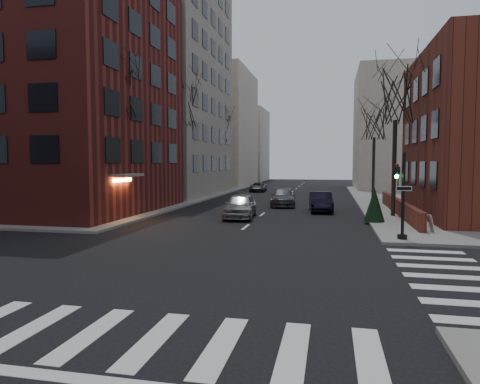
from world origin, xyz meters
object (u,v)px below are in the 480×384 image
Objects in this scene: streetlamp_far at (229,158)px; sandwich_board at (427,223)px; tree_right_a at (396,96)px; streetlamp_near at (173,156)px; car_lane_gray at (283,197)px; tree_left_a at (118,88)px; car_lane_silver at (240,206)px; traffic_signal at (402,201)px; parked_sedan at (321,202)px; evergreen_shrub at (374,205)px; tree_left_b at (182,105)px; tree_left_c at (220,127)px; tree_right_b at (374,122)px; car_lane_far at (258,187)px.

streetlamp_far reaches higher than sandwich_board.
tree_right_a reaches higher than streetlamp_near.
tree_left_a is at bearing -138.65° from car_lane_gray.
car_lane_gray is (-8.00, 6.17, -7.30)m from tree_right_a.
tree_right_a reaches higher than car_lane_silver.
tree_right_a is 10.70× the size of sandwich_board.
parked_sedan is (-3.94, 11.72, -1.17)m from traffic_signal.
car_lane_silver is 8.51m from evergreen_shrub.
streetlamp_near is at bearing -81.47° from tree_left_b.
tree_left_c is at bearing 90.00° from tree_left_b.
tree_right_b is 17.22m from car_lane_far.
streetlamp_near reaches higher than sandwich_board.
tree_left_b is 14.03m from tree_left_c.
sandwich_board is (5.57, -9.33, -0.14)m from parked_sedan.
tree_left_c is 24.27m from parked_sedan.
tree_left_a is 18.05m from tree_right_a.
tree_right_a is (17.60, -8.00, -0.88)m from tree_left_b.
car_lane_far is (-12.10, 31.91, -1.33)m from traffic_signal.
tree_right_b is (0.86, 23.01, 5.68)m from traffic_signal.
traffic_signal is 1.96× the size of evergreen_shrub.
tree_right_b is at bearing 53.63° from car_lane_silver.
streetlamp_near is 1.52× the size of car_lane_far.
tree_left_a is at bearing -157.53° from parked_sedan.
tree_right_b reaches higher than sandwich_board.
streetlamp_far is (0.60, 16.00, -4.68)m from tree_left_b.
car_lane_silver is at bearing 13.61° from tree_left_a.
car_lane_silver is (7.66, -24.14, -7.22)m from tree_left_c.
tree_right_a is 1.93× the size of car_lane_gray.
parked_sedan is at bearing -6.03° from streetlamp_near.
streetlamp_near is 1.00× the size of streetlamp_far.
sandwich_board is (18.37, -28.62, -7.42)m from tree_left_c.
traffic_signal is 0.64× the size of streetlamp_near.
tree_right_b is 1.93× the size of car_lane_silver.
tree_left_c reaches higher than car_lane_gray.
tree_left_b is 11.89× the size of sandwich_board.
evergreen_shrub is (15.50, -7.20, -3.07)m from streetlamp_near.
car_lane_gray is (9.60, -15.83, -7.30)m from tree_left_c.
tree_right_b is at bearing 18.82° from tree_left_b.
tree_left_b is 2.61× the size of car_lane_far.
traffic_signal is 10.92m from tree_right_a.
sandwich_board is (0.77, -6.62, -7.42)m from tree_right_a.
traffic_signal is 0.84× the size of car_lane_silver.
car_lane_far is at bearing 119.51° from tree_right_a.
tree_right_a is 2.16× the size of parked_sedan.
tree_left_a is 1.12× the size of tree_right_b.
tree_left_c is (0.00, 14.00, -0.88)m from tree_left_b.
parked_sedan is 4.71m from car_lane_gray.
tree_right_a is at bearing -24.44° from tree_left_b.
tree_right_b is (17.60, -8.00, -0.44)m from tree_left_c.
tree_right_b is 20.01m from streetlamp_far.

